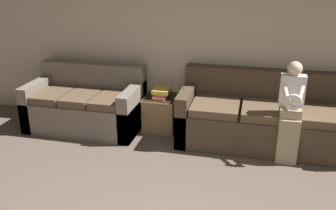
{
  "coord_description": "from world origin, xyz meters",
  "views": [
    {
      "loc": [
        0.54,
        -2.03,
        2.33
      ],
      "look_at": [
        -0.42,
        1.93,
        0.77
      ],
      "focal_mm": 40.0,
      "sensor_mm": 36.0,
      "label": 1
    }
  ],
  "objects_px": {
    "couch_side": "(86,106)",
    "book_stack": "(161,93)",
    "side_shelf": "(161,112)",
    "couch_main": "(265,120)",
    "child_left_seated": "(291,108)"
  },
  "relations": [
    {
      "from": "book_stack",
      "to": "side_shelf",
      "type": "bearing_deg",
      "value": -177.8
    },
    {
      "from": "book_stack",
      "to": "couch_side",
      "type": "bearing_deg",
      "value": -169.33
    },
    {
      "from": "couch_side",
      "to": "couch_main",
      "type": "bearing_deg",
      "value": 1.06
    },
    {
      "from": "couch_main",
      "to": "couch_side",
      "type": "xyz_separation_m",
      "value": [
        -2.58,
        -0.05,
        -0.02
      ]
    },
    {
      "from": "side_shelf",
      "to": "book_stack",
      "type": "distance_m",
      "value": 0.3
    },
    {
      "from": "couch_main",
      "to": "side_shelf",
      "type": "bearing_deg",
      "value": 173.88
    },
    {
      "from": "child_left_seated",
      "to": "side_shelf",
      "type": "height_order",
      "value": "child_left_seated"
    },
    {
      "from": "couch_main",
      "to": "side_shelf",
      "type": "relative_size",
      "value": 4.39
    },
    {
      "from": "couch_side",
      "to": "book_stack",
      "type": "relative_size",
      "value": 5.41
    },
    {
      "from": "couch_main",
      "to": "couch_side",
      "type": "bearing_deg",
      "value": -178.94
    },
    {
      "from": "side_shelf",
      "to": "book_stack",
      "type": "relative_size",
      "value": 1.72
    },
    {
      "from": "side_shelf",
      "to": "book_stack",
      "type": "xyz_separation_m",
      "value": [
        0.01,
        0.0,
        0.3
      ]
    },
    {
      "from": "couch_main",
      "to": "book_stack",
      "type": "distance_m",
      "value": 1.5
    },
    {
      "from": "couch_side",
      "to": "book_stack",
      "type": "distance_m",
      "value": 1.14
    },
    {
      "from": "side_shelf",
      "to": "couch_main",
      "type": "bearing_deg",
      "value": -6.12
    }
  ]
}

